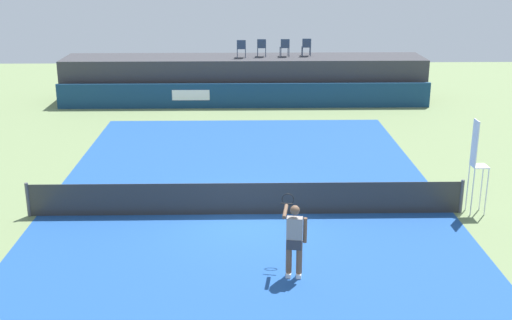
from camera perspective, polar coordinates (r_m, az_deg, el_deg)
name	(u,v)px	position (r m, az deg, el deg)	size (l,w,h in m)	color
ground_plane	(246,180)	(21.63, -0.91, -1.72)	(48.00, 48.00, 0.00)	#6B7F51
court_inner	(246,214)	(18.83, -0.87, -4.75)	(12.00, 22.00, 0.00)	#1C478C
sponsor_wall	(244,96)	(31.59, -1.04, 5.65)	(18.00, 0.22, 1.20)	navy
spectator_platform	(244,78)	(33.26, -1.04, 7.14)	(18.00, 2.80, 2.20)	#38383D
spectator_chair_far_left	(241,48)	(32.71, -1.29, 9.79)	(0.44, 0.44, 0.89)	#2D3D56
spectator_chair_left	(262,47)	(33.04, 0.49, 9.87)	(0.46, 0.46, 0.89)	#2D3D56
spectator_chair_center	(285,47)	(33.11, 2.53, 9.87)	(0.47, 0.47, 0.89)	#2D3D56
spectator_chair_right	(306,46)	(33.36, 4.43, 9.90)	(0.44, 0.44, 0.89)	#2D3D56
umpire_chair	(476,160)	(19.43, 18.71, -0.03)	(0.45, 0.45, 2.76)	white
tennis_net	(246,199)	(18.65, -0.87, -3.41)	(12.40, 0.02, 0.95)	#2D2D2D
net_post_near	(28,200)	(19.62, -19.32, -3.29)	(0.10, 0.10, 1.00)	#4C4C51
net_post_far	(461,196)	(19.67, 17.53, -3.05)	(0.10, 0.10, 1.00)	#4C4C51
tennis_player	(294,238)	(15.03, 3.36, -6.82)	(0.57, 1.20, 1.77)	white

